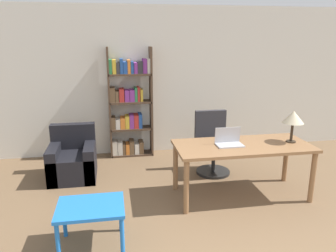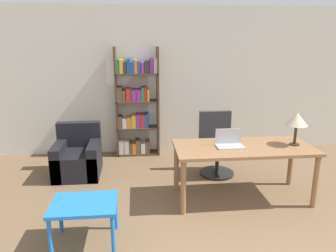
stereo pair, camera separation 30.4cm
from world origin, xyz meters
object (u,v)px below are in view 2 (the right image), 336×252
object	(u,v)px
office_chair	(216,146)
armchair	(78,158)
laptop	(229,143)
side_table_blue	(84,208)
table_lamp	(297,120)
bookshelf	(136,106)
desk	(243,153)

from	to	relation	value
office_chair	armchair	distance (m)	2.23
laptop	side_table_blue	xyz separation A→B (m)	(-1.78, -0.84, -0.39)
table_lamp	office_chair	size ratio (longest dim) A/B	0.44
laptop	office_chair	bearing A→B (deg)	86.10
laptop	bookshelf	size ratio (longest dim) A/B	0.18
table_lamp	side_table_blue	world-z (taller)	table_lamp
laptop	table_lamp	xyz separation A→B (m)	(0.89, -0.02, 0.29)
armchair	table_lamp	bearing A→B (deg)	-19.20
laptop	side_table_blue	size ratio (longest dim) A/B	0.51
desk	bookshelf	bearing A→B (deg)	126.34
office_chair	armchair	xyz separation A→B (m)	(-2.21, 0.16, -0.18)
side_table_blue	bookshelf	world-z (taller)	bookshelf
laptop	armchair	bearing A→B (deg)	154.31
side_table_blue	armchair	bearing A→B (deg)	101.31
laptop	bookshelf	bearing A→B (deg)	122.59
laptop	office_chair	distance (m)	0.95
office_chair	bookshelf	distance (m)	1.70
table_lamp	armchair	size ratio (longest dim) A/B	0.55
laptop	table_lamp	size ratio (longest dim) A/B	0.80
office_chair	bookshelf	world-z (taller)	bookshelf
office_chair	bookshelf	size ratio (longest dim) A/B	0.50
desk	laptop	xyz separation A→B (m)	(-0.19, 0.02, 0.14)
side_table_blue	armchair	distance (m)	1.92
laptop	office_chair	size ratio (longest dim) A/B	0.35
table_lamp	side_table_blue	xyz separation A→B (m)	(-2.67, -0.82, -0.68)
desk	side_table_blue	xyz separation A→B (m)	(-1.97, -0.83, -0.25)
desk	office_chair	distance (m)	0.93
side_table_blue	office_chair	bearing A→B (deg)	43.16
side_table_blue	desk	bearing A→B (deg)	22.78
bookshelf	desk	bearing A→B (deg)	-53.66
bookshelf	office_chair	bearing A→B (deg)	-38.62
desk	side_table_blue	size ratio (longest dim) A/B	2.67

